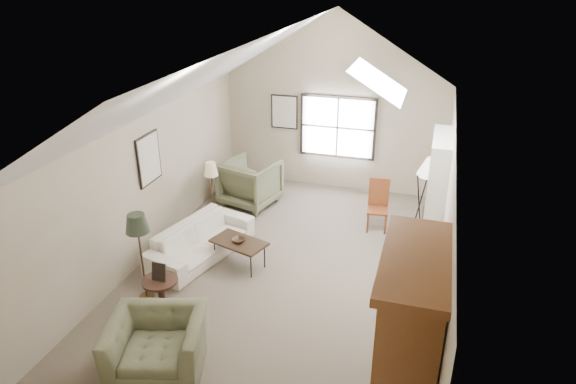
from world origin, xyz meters
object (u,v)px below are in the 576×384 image
(armoire, at_px, (408,344))
(side_chair, at_px, (378,206))
(armchair_far, at_px, (251,182))
(side_table, at_px, (162,295))
(sofa, at_px, (201,240))
(armchair_near, at_px, (157,346))
(coffee_table, at_px, (239,253))

(armoire, height_order, side_chair, armoire)
(armchair_far, bearing_deg, side_table, 104.40)
(armoire, distance_m, sofa, 4.66)
(armchair_near, height_order, side_chair, side_chair)
(armchair_far, bearing_deg, coffee_table, 120.03)
(armchair_near, height_order, armchair_far, armchair_far)
(sofa, relative_size, side_table, 3.99)
(coffee_table, xyz_separation_m, side_table, (-0.67, -1.49, 0.03))
(sofa, distance_m, side_table, 1.60)
(sofa, bearing_deg, armoire, -110.55)
(coffee_table, bearing_deg, armoire, -40.47)
(armoire, bearing_deg, side_table, 163.96)
(armoire, relative_size, side_table, 4.08)
(armoire, xyz_separation_m, armchair_near, (-3.07, -0.09, -0.71))
(coffee_table, bearing_deg, side_chair, 43.37)
(sofa, height_order, armchair_far, armchair_far)
(armchair_near, relative_size, side_table, 2.21)
(armchair_near, relative_size, armchair_far, 1.09)
(sofa, relative_size, armchair_far, 1.97)
(armoire, relative_size, coffee_table, 2.35)
(coffee_table, distance_m, side_chair, 2.91)
(side_table, bearing_deg, armchair_near, -62.84)
(armoire, xyz_separation_m, side_chair, (-0.88, 4.53, -0.59))
(side_table, relative_size, side_chair, 0.53)
(side_chair, bearing_deg, coffee_table, -141.94)
(coffee_table, bearing_deg, sofa, 172.22)
(armchair_near, height_order, coffee_table, armchair_near)
(armoire, distance_m, side_chair, 4.66)
(armchair_far, xyz_separation_m, side_table, (0.01, -3.89, -0.23))
(armoire, height_order, armchair_far, armoire)
(sofa, bearing_deg, armchair_near, -151.28)
(armchair_near, bearing_deg, coffee_table, 71.88)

